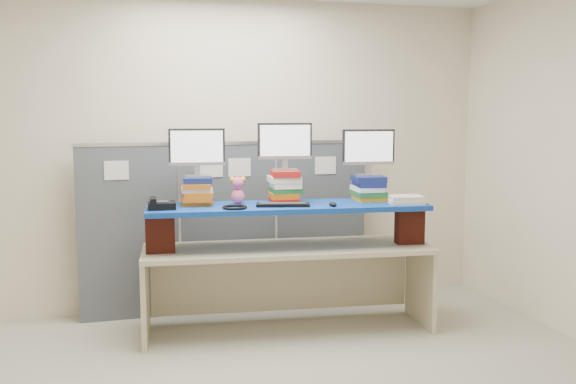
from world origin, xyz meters
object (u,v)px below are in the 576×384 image
object	(u,v)px
desk	(288,264)
monitor_left	(197,150)
blue_board	(288,207)
desk_phone	(161,205)
monitor_center	(285,143)
keyboard	(283,205)
monitor_right	(368,149)

from	to	relation	value
desk	monitor_left	bearing A→B (deg)	170.59
desk	blue_board	xyz separation A→B (m)	(0.00, 0.00, 0.47)
desk	desk_phone	distance (m)	1.13
monitor_center	desk_phone	distance (m)	1.11
desk_phone	monitor_left	bearing A→B (deg)	30.53
desk	keyboard	bearing A→B (deg)	-121.94
monitor_left	monitor_center	size ratio (longest dim) A/B	1.00
monitor_center	monitor_left	bearing A→B (deg)	180.00
monitor_right	keyboard	size ratio (longest dim) A/B	1.01
monitor_right	desk	bearing A→B (deg)	-170.39
blue_board	monitor_left	bearing A→B (deg)	170.59
monitor_left	blue_board	bearing A→B (deg)	-9.41
monitor_left	desk_phone	xyz separation A→B (m)	(-0.31, -0.16, -0.41)
desk	desk_phone	world-z (taller)	desk_phone
monitor_center	desk	bearing A→B (deg)	-87.28
desk	monitor_left	world-z (taller)	monitor_left
monitor_left	keyboard	size ratio (longest dim) A/B	1.01
keyboard	desk_phone	size ratio (longest dim) A/B	2.02
blue_board	monitor_left	xyz separation A→B (m)	(-0.70, 0.19, 0.46)
desk_phone	desk	bearing A→B (deg)	1.05
desk	desk_phone	bearing A→B (deg)	-175.75
monitor_left	monitor_right	distance (m)	1.41
monitor_center	desk_phone	world-z (taller)	monitor_center
keyboard	desk_phone	world-z (taller)	desk_phone
monitor_left	monitor_right	bearing A→B (deg)	-0.00
monitor_center	blue_board	bearing A→B (deg)	-87.28
monitor_left	desk_phone	world-z (taller)	monitor_left
desk_phone	monitor_right	bearing A→B (deg)	3.27
desk	monitor_center	world-z (taller)	monitor_center
desk	desk_phone	xyz separation A→B (m)	(-1.00, 0.03, 0.52)
desk	blue_board	distance (m)	0.47
monitor_left	monitor_center	world-z (taller)	monitor_center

